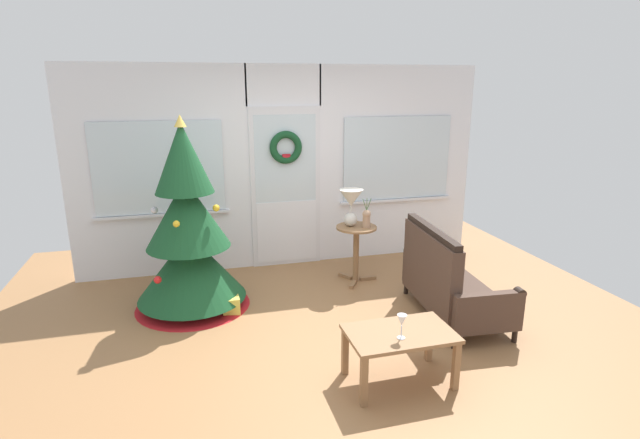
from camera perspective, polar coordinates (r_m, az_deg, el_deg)
ground_plane at (r=4.83m, az=1.16°, el=-13.26°), size 6.76×6.76×0.00m
back_wall_with_door at (r=6.35m, az=-4.07°, el=5.99°), size 5.20×0.19×2.55m
christmas_tree at (r=5.33m, az=-14.89°, el=-2.25°), size 1.21×1.21×2.03m
settee_sofa at (r=5.21m, az=14.44°, el=-7.01°), size 0.81×1.40×0.96m
side_table at (r=5.90m, az=4.19°, el=-2.67°), size 0.50×0.48×0.69m
table_lamp at (r=5.79m, az=3.59°, el=1.96°), size 0.28×0.28×0.44m
flower_vase at (r=5.79m, az=5.38°, el=0.22°), size 0.11×0.10×0.35m
coffee_table at (r=4.06m, az=9.18°, el=-13.49°), size 0.84×0.53×0.44m
wine_glass at (r=3.87m, az=9.40°, el=-11.49°), size 0.08×0.08×0.20m
gift_box at (r=5.31m, az=-10.21°, el=-9.71°), size 0.18×0.16×0.18m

